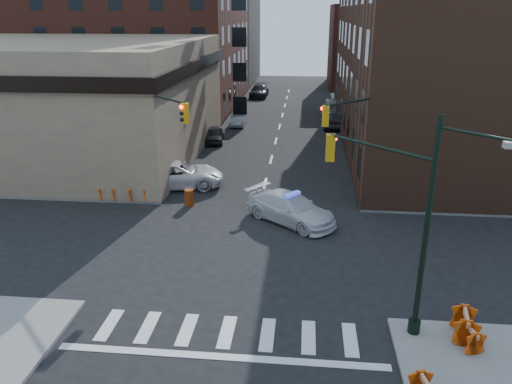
% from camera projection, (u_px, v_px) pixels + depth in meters
% --- Properties ---
extents(ground, '(140.00, 140.00, 0.00)m').
position_uv_depth(ground, '(248.00, 250.00, 24.76)').
color(ground, black).
rests_on(ground, ground).
extents(sidewalk_nw, '(34.00, 54.50, 0.15)m').
position_uv_depth(sidewalk_nw, '(83.00, 113.00, 57.50)').
color(sidewalk_nw, gray).
rests_on(sidewalk_nw, ground).
extents(sidewalk_ne, '(34.00, 54.50, 0.15)m').
position_uv_depth(sidewalk_ne, '(497.00, 121.00, 53.18)').
color(sidewalk_ne, gray).
rests_on(sidewalk_ne, ground).
extents(bank_building, '(22.00, 22.00, 9.00)m').
position_uv_depth(bank_building, '(62.00, 98.00, 40.23)').
color(bank_building, '#958162').
rests_on(bank_building, ground).
extents(apartment_block, '(25.00, 25.00, 24.00)m').
position_uv_depth(apartment_block, '(133.00, 3.00, 59.77)').
color(apartment_block, '#5B291C').
rests_on(apartment_block, ground).
extents(commercial_row_ne, '(14.00, 34.00, 14.00)m').
position_uv_depth(commercial_row_ne, '(431.00, 63.00, 42.16)').
color(commercial_row_ne, '#502F20').
rests_on(commercial_row_ne, ground).
extents(filler_nw, '(20.00, 18.00, 16.00)m').
position_uv_depth(filler_nw, '(194.00, 31.00, 81.46)').
color(filler_nw, brown).
rests_on(filler_nw, ground).
extents(filler_ne, '(16.00, 16.00, 12.00)m').
position_uv_depth(filler_ne, '(383.00, 47.00, 75.59)').
color(filler_ne, '#5B291C').
rests_on(filler_ne, ground).
extents(signal_pole_se, '(5.40, 5.27, 8.00)m').
position_uv_depth(signal_pole_se, '(400.00, 210.00, 17.45)').
color(signal_pole_se, black).
rests_on(signal_pole_se, sidewalk_se).
extents(signal_pole_nw, '(3.58, 3.67, 8.00)m').
position_uv_depth(signal_pole_nw, '(158.00, 136.00, 28.81)').
color(signal_pole_nw, black).
rests_on(signal_pole_nw, sidewalk_nw).
extents(signal_pole_ne, '(3.67, 3.58, 8.00)m').
position_uv_depth(signal_pole_ne, '(363.00, 141.00, 27.72)').
color(signal_pole_ne, black).
rests_on(signal_pole_ne, sidewalk_ne).
extents(tree_ne_near, '(3.00, 3.00, 4.85)m').
position_uv_depth(tree_ne_near, '(358.00, 97.00, 47.16)').
color(tree_ne_near, black).
rests_on(tree_ne_near, sidewalk_ne).
extents(tree_ne_far, '(3.00, 3.00, 4.85)m').
position_uv_depth(tree_ne_far, '(351.00, 85.00, 54.63)').
color(tree_ne_far, black).
rests_on(tree_ne_far, sidewalk_ne).
extents(police_car, '(5.70, 5.18, 1.60)m').
position_uv_depth(police_car, '(291.00, 208.00, 27.76)').
color(police_car, silver).
rests_on(police_car, ground).
extents(pickup, '(6.62, 4.04, 1.71)m').
position_uv_depth(pickup, '(177.00, 174.00, 33.31)').
color(pickup, silver).
rests_on(pickup, ground).
extents(parked_car_wnear, '(2.09, 4.18, 1.37)m').
position_uv_depth(parked_car_wnear, '(214.00, 135.00, 44.69)').
color(parked_car_wnear, black).
rests_on(parked_car_wnear, ground).
extents(parked_car_wfar, '(1.45, 4.01, 1.31)m').
position_uv_depth(parked_car_wfar, '(239.00, 119.00, 51.28)').
color(parked_car_wfar, gray).
rests_on(parked_car_wfar, ground).
extents(parked_car_wdeep, '(2.37, 5.68, 1.64)m').
position_uv_depth(parked_car_wdeep, '(259.00, 91.00, 68.11)').
color(parked_car_wdeep, black).
rests_on(parked_car_wdeep, ground).
extents(parked_car_enear, '(1.94, 4.84, 1.57)m').
position_uv_depth(parked_car_enear, '(333.00, 120.00, 50.31)').
color(parked_car_enear, black).
rests_on(parked_car_enear, ground).
extents(parked_car_efar, '(1.94, 4.77, 1.62)m').
position_uv_depth(parked_car_efar, '(331.00, 105.00, 58.03)').
color(parked_car_efar, '#9B9DA3').
rests_on(parked_car_efar, ground).
extents(pedestrian_a, '(0.87, 0.79, 1.99)m').
position_uv_depth(pedestrian_a, '(103.00, 177.00, 31.98)').
color(pedestrian_a, black).
rests_on(pedestrian_a, sidewalk_nw).
extents(pedestrian_b, '(0.92, 0.78, 1.68)m').
position_uv_depth(pedestrian_b, '(116.00, 172.00, 33.49)').
color(pedestrian_b, black).
rests_on(pedestrian_b, sidewalk_nw).
extents(pedestrian_c, '(1.18, 0.90, 1.86)m').
position_uv_depth(pedestrian_c, '(80.00, 163.00, 34.92)').
color(pedestrian_c, '#212832').
rests_on(pedestrian_c, sidewalk_nw).
extents(barrel_road, '(0.76, 0.76, 1.03)m').
position_uv_depth(barrel_road, '(289.00, 202.00, 29.47)').
color(barrel_road, '#CD4509').
rests_on(barrel_road, ground).
extents(barrel_bank, '(0.61, 0.61, 1.00)m').
position_uv_depth(barrel_bank, '(189.00, 198.00, 30.22)').
color(barrel_bank, '#EF5A0B').
rests_on(barrel_bank, ground).
extents(barricade_se_a, '(0.89, 1.44, 1.01)m').
position_uv_depth(barricade_se_a, '(465.00, 326.00, 17.69)').
color(barricade_se_a, '#D33D09').
rests_on(barricade_se_a, sidewalk_se).
extents(barricade_se_b, '(0.80, 1.19, 0.81)m').
position_uv_depth(barricade_se_b, '(469.00, 337.00, 17.23)').
color(barricade_se_b, '#D6570A').
rests_on(barricade_se_b, sidewalk_se).
extents(barricade_nw_a, '(1.27, 0.79, 0.89)m').
position_uv_depth(barricade_nw_a, '(138.00, 194.00, 30.59)').
color(barricade_nw_a, orange).
rests_on(barricade_nw_a, sidewalk_nw).
extents(barricade_nw_b, '(1.14, 0.58, 0.85)m').
position_uv_depth(barricade_nw_b, '(108.00, 193.00, 30.77)').
color(barricade_nw_b, '#BF4109').
rests_on(barricade_nw_b, sidewalk_nw).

